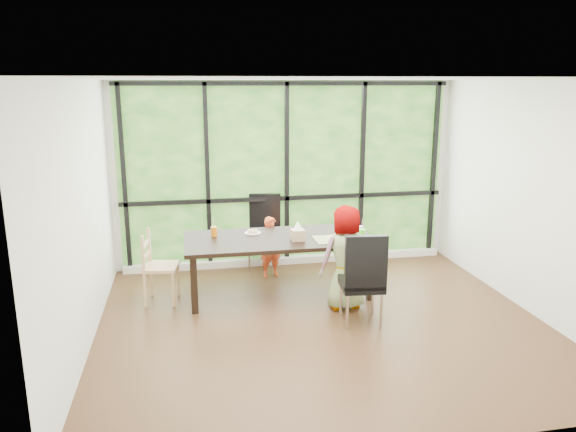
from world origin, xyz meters
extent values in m
plane|color=black|center=(0.00, 0.00, 0.00)|extent=(5.00, 5.00, 0.00)
plane|color=silver|center=(0.00, 2.25, 1.35)|extent=(5.00, 0.00, 5.00)
cube|color=#1B4913|center=(0.00, 2.23, 1.35)|extent=(4.80, 0.02, 2.65)
cube|color=silver|center=(0.00, 2.15, 0.05)|extent=(4.80, 0.12, 0.10)
cube|color=black|center=(-0.33, 1.00, 0.38)|extent=(2.43, 1.21, 0.75)
cube|color=black|center=(-0.38, 2.01, 0.54)|extent=(0.56, 0.56, 1.08)
cube|color=black|center=(0.43, -0.05, 0.54)|extent=(0.50, 0.50, 1.08)
cube|color=tan|center=(-1.80, 1.00, 0.45)|extent=(0.46, 0.47, 0.90)
imported|color=#D34621|center=(-0.33, 1.64, 0.43)|extent=(0.35, 0.26, 0.86)
imported|color=gray|center=(0.37, 0.39, 0.63)|extent=(0.65, 0.45, 1.27)
cube|color=tan|center=(0.35, 0.78, 0.75)|extent=(0.51, 0.38, 0.01)
cylinder|color=white|center=(-0.63, 1.25, 0.76)|extent=(0.21, 0.21, 0.01)
cylinder|color=white|center=(0.36, 0.79, 0.76)|extent=(0.22, 0.22, 0.01)
cylinder|color=orange|center=(-1.13, 1.21, 0.81)|extent=(0.08, 0.08, 0.12)
cylinder|color=#50D524|center=(0.68, 0.71, 0.82)|extent=(0.08, 0.08, 0.13)
cylinder|color=white|center=(0.78, 1.06, 0.79)|extent=(0.08, 0.08, 0.08)
cube|color=tan|center=(-0.12, 0.83, 0.82)|extent=(0.16, 0.16, 0.14)
cylinder|color=white|center=(-1.13, 1.21, 0.91)|extent=(0.01, 0.04, 0.20)
cylinder|color=pink|center=(0.68, 0.71, 0.92)|extent=(0.01, 0.04, 0.20)
cone|color=white|center=(-0.12, 0.83, 0.94)|extent=(0.12, 0.12, 0.11)
camera|label=1|loc=(-1.45, -5.57, 2.67)|focal=34.05mm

